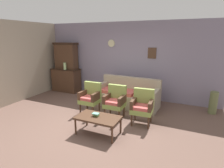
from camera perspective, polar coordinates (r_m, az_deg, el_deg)
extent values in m
plane|color=brown|center=(4.76, -6.74, -12.84)|extent=(7.68, 7.68, 0.00)
cube|color=gray|center=(6.66, 4.72, 7.35)|extent=(6.40, 0.06, 2.70)
cube|color=#472D1E|center=(6.34, 12.41, 9.42)|extent=(0.28, 0.02, 0.36)
cylinder|color=beige|center=(6.79, -0.20, 12.62)|extent=(0.26, 0.03, 0.26)
cube|color=#472D1E|center=(7.70, -14.07, 1.14)|extent=(1.10, 0.52, 0.90)
cube|color=black|center=(7.61, -14.29, 4.54)|extent=(1.16, 0.55, 0.03)
cube|color=#472D1E|center=(7.61, -14.15, 8.28)|extent=(0.90, 0.36, 0.95)
cube|color=black|center=(7.57, -14.39, 12.15)|extent=(0.99, 0.38, 0.08)
cylinder|color=#9BB87B|center=(7.38, -14.53, 5.43)|extent=(0.11, 0.11, 0.28)
cube|color=gray|center=(5.93, 4.68, -4.92)|extent=(2.04, 0.90, 0.42)
cube|color=gray|center=(6.08, 5.94, -0.01)|extent=(2.01, 0.26, 0.48)
cube|color=gray|center=(5.55, 13.55, -3.06)|extent=(0.20, 0.81, 0.24)
cube|color=gray|center=(6.22, -3.09, -0.76)|extent=(0.20, 0.81, 0.24)
cube|color=#B74C47|center=(5.62, 10.11, -3.41)|extent=(0.56, 0.59, 0.10)
cube|color=#B74C47|center=(5.81, 4.58, -2.62)|extent=(0.56, 0.59, 0.10)
cube|color=#B74C47|center=(6.05, -0.55, -1.87)|extent=(0.56, 0.59, 0.10)
cube|color=#849947|center=(5.34, -6.98, -5.27)|extent=(0.52, 0.48, 0.12)
cube|color=#B74C47|center=(5.29, -7.12, -4.42)|extent=(0.44, 0.41, 0.10)
cube|color=#849947|center=(5.41, -5.99, -1.74)|extent=(0.52, 0.10, 0.46)
cube|color=#472D1E|center=(5.18, -4.95, -3.86)|extent=(0.08, 0.48, 0.22)
cube|color=#472D1E|center=(5.40, -9.04, -3.22)|extent=(0.08, 0.48, 0.22)
cylinder|color=#472D1E|center=(5.17, -5.98, -8.56)|extent=(0.04, 0.04, 0.32)
cylinder|color=#472D1E|center=(5.38, -9.90, -7.75)|extent=(0.04, 0.04, 0.32)
cylinder|color=#472D1E|center=(5.47, -3.98, -7.15)|extent=(0.04, 0.04, 0.32)
cylinder|color=#472D1E|center=(5.67, -7.75, -6.46)|extent=(0.04, 0.04, 0.32)
cube|color=#849947|center=(5.00, 0.79, -6.56)|extent=(0.53, 0.49, 0.12)
cube|color=#B74C47|center=(4.95, 0.70, -5.67)|extent=(0.45, 0.41, 0.10)
cube|color=#849947|center=(5.08, 1.68, -2.76)|extent=(0.52, 0.11, 0.46)
cube|color=#472D1E|center=(4.87, 3.19, -5.06)|extent=(0.09, 0.48, 0.22)
cube|color=#472D1E|center=(5.03, -1.52, -4.39)|extent=(0.09, 0.48, 0.22)
cylinder|color=#472D1E|center=(4.85, 2.21, -10.09)|extent=(0.04, 0.04, 0.32)
cylinder|color=#472D1E|center=(5.01, -2.32, -9.28)|extent=(0.04, 0.04, 0.32)
cylinder|color=#472D1E|center=(5.18, 3.77, -8.46)|extent=(0.04, 0.04, 0.32)
cylinder|color=#472D1E|center=(5.32, -0.52, -7.77)|extent=(0.04, 0.04, 0.32)
cube|color=#849947|center=(4.71, 9.30, -8.13)|extent=(0.55, 0.51, 0.12)
cube|color=#B74C47|center=(4.66, 9.29, -7.20)|extent=(0.47, 0.44, 0.10)
cube|color=#849947|center=(4.79, 9.92, -4.05)|extent=(0.53, 0.14, 0.46)
cube|color=#472D1E|center=(4.62, 12.08, -6.49)|extent=(0.11, 0.48, 0.22)
cube|color=#472D1E|center=(4.69, 6.74, -5.90)|extent=(0.11, 0.48, 0.22)
cylinder|color=#472D1E|center=(4.60, 11.32, -11.83)|extent=(0.04, 0.04, 0.32)
cylinder|color=#472D1E|center=(4.67, 6.14, -11.18)|extent=(0.04, 0.04, 0.32)
cylinder|color=#472D1E|center=(4.94, 12.06, -9.94)|extent=(0.04, 0.04, 0.32)
cylinder|color=#472D1E|center=(5.01, 7.25, -9.38)|extent=(0.04, 0.04, 0.32)
cube|color=#472D1E|center=(4.22, -4.39, -10.46)|extent=(1.00, 0.56, 0.04)
cylinder|color=#472D1E|center=(4.71, -7.90, -10.59)|extent=(0.04, 0.04, 0.38)
cylinder|color=#472D1E|center=(4.33, 2.72, -12.83)|extent=(0.04, 0.04, 0.38)
cylinder|color=#472D1E|center=(4.36, -11.34, -12.94)|extent=(0.04, 0.04, 0.38)
cylinder|color=#472D1E|center=(3.95, 0.03, -15.77)|extent=(0.04, 0.04, 0.38)
cube|color=#6E9C48|center=(4.26, -4.93, -9.69)|extent=(0.12, 0.08, 0.03)
cube|color=gray|center=(4.27, -5.07, -9.30)|extent=(0.14, 0.07, 0.02)
cube|color=#66A48E|center=(4.23, -5.11, -9.21)|extent=(0.15, 0.11, 0.02)
cylinder|color=#60673E|center=(6.07, 29.11, -5.13)|extent=(0.22, 0.22, 0.66)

